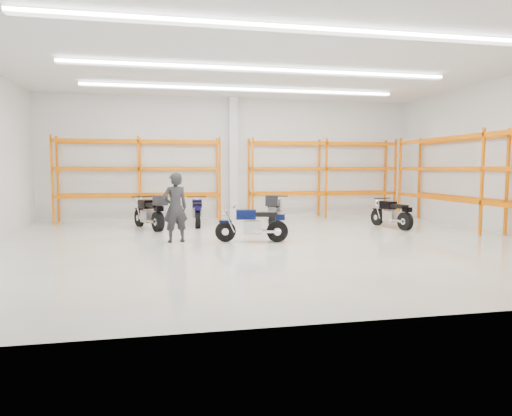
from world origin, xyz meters
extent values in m
plane|color=beige|center=(0.00, 0.00, 0.00)|extent=(14.00, 14.00, 0.00)
cube|color=silver|center=(0.00, 6.00, 2.25)|extent=(14.00, 0.02, 4.50)
cube|color=silver|center=(0.00, -6.00, 2.25)|extent=(14.00, 0.02, 4.50)
cube|color=silver|center=(7.00, 0.00, 2.25)|extent=(0.02, 12.00, 4.50)
cube|color=white|center=(0.00, 0.00, 4.50)|extent=(14.00, 12.00, 0.02)
cube|color=white|center=(0.00, -3.00, 4.40)|extent=(10.00, 0.22, 0.10)
cube|color=white|center=(0.00, 0.50, 4.40)|extent=(10.00, 0.22, 0.10)
cube|color=white|center=(0.00, 3.50, 4.40)|extent=(10.00, 0.22, 0.10)
cylinder|color=black|center=(-1.02, 0.41, 0.27)|extent=(0.54, 0.22, 0.53)
cylinder|color=black|center=(0.28, 0.13, 0.28)|extent=(0.57, 0.27, 0.55)
cylinder|color=silver|center=(-1.02, 0.41, 0.27)|extent=(0.20, 0.16, 0.18)
cylinder|color=silver|center=(0.28, 0.13, 0.28)|extent=(0.23, 0.21, 0.20)
cube|color=#070F3A|center=(-1.02, 0.41, 0.53)|extent=(0.34, 0.20, 0.05)
cube|color=#B7B7BC|center=(-0.35, 0.26, 0.37)|extent=(0.52, 0.41, 0.34)
cube|color=#A5A5AA|center=(-0.02, 0.19, 0.28)|extent=(0.63, 0.23, 0.07)
cube|color=#070F3A|center=(-0.50, 0.30, 0.71)|extent=(0.55, 0.40, 0.25)
cube|color=black|center=(-0.02, 0.19, 0.71)|extent=(0.63, 0.38, 0.11)
cube|color=#070F3A|center=(0.35, 0.11, 0.64)|extent=(0.27, 0.24, 0.14)
cylinder|color=black|center=(-0.80, 0.36, 0.91)|extent=(0.16, 0.62, 0.03)
sphere|color=silver|center=(-1.06, 0.41, 0.76)|extent=(0.17, 0.17, 0.17)
cylinder|color=silver|center=(-0.01, 0.04, 0.28)|extent=(0.67, 0.22, 0.08)
cylinder|color=black|center=(-3.36, 3.99, 0.29)|extent=(0.35, 0.58, 0.58)
cylinder|color=black|center=(-2.75, 2.67, 0.30)|extent=(0.41, 0.62, 0.60)
cylinder|color=silver|center=(-3.36, 3.99, 0.29)|extent=(0.20, 0.23, 0.19)
cylinder|color=silver|center=(-2.75, 2.67, 0.30)|extent=(0.27, 0.27, 0.21)
cube|color=black|center=(-3.36, 3.99, 0.58)|extent=(0.28, 0.38, 0.06)
cube|color=#B7B7BC|center=(-3.05, 3.30, 0.41)|extent=(0.53, 0.60, 0.37)
cube|color=#A5A5AA|center=(-2.89, 2.97, 0.31)|extent=(0.39, 0.66, 0.08)
cube|color=black|center=(-3.12, 3.46, 0.77)|extent=(0.53, 0.63, 0.27)
cube|color=black|center=(-2.89, 2.97, 0.77)|extent=(0.53, 0.70, 0.12)
cube|color=black|center=(-2.72, 2.60, 0.70)|extent=(0.30, 0.32, 0.15)
cylinder|color=black|center=(-3.26, 3.76, 0.99)|extent=(0.63, 0.32, 0.03)
sphere|color=silver|center=(-3.38, 4.02, 0.83)|extent=(0.18, 0.18, 0.18)
cylinder|color=silver|center=(-3.02, 2.87, 0.31)|extent=(0.38, 0.70, 0.09)
cube|color=black|center=(-2.67, 2.49, 0.95)|extent=(0.45, 0.47, 0.29)
cylinder|color=black|center=(-1.47, 4.54, 0.27)|extent=(0.13, 0.55, 0.54)
cylinder|color=black|center=(-1.53, 3.18, 0.28)|extent=(0.19, 0.57, 0.56)
cylinder|color=silver|center=(-1.47, 4.54, 0.27)|extent=(0.13, 0.19, 0.18)
cylinder|color=silver|center=(-1.53, 3.18, 0.28)|extent=(0.19, 0.21, 0.20)
cube|color=#0F0B41|center=(-1.47, 4.54, 0.54)|extent=(0.15, 0.33, 0.05)
cube|color=#B7B7BC|center=(-1.50, 3.84, 0.38)|extent=(0.35, 0.49, 0.35)
cube|color=#A5A5AA|center=(-1.52, 3.49, 0.29)|extent=(0.14, 0.64, 0.07)
cube|color=#0F0B41|center=(-1.50, 4.00, 0.73)|extent=(0.33, 0.52, 0.25)
cube|color=black|center=(-1.52, 3.49, 0.73)|extent=(0.30, 0.61, 0.11)
cube|color=#0F0B41|center=(-1.53, 3.11, 0.65)|extent=(0.21, 0.24, 0.15)
cylinder|color=black|center=(-1.48, 4.31, 0.93)|extent=(0.64, 0.06, 0.03)
sphere|color=silver|center=(-1.47, 4.58, 0.78)|extent=(0.17, 0.17, 0.17)
cylinder|color=silver|center=(-1.67, 3.46, 0.29)|extent=(0.11, 0.68, 0.08)
cylinder|color=black|center=(1.00, 3.03, 0.30)|extent=(0.31, 0.60, 0.60)
cylinder|color=black|center=(0.51, 1.62, 0.31)|extent=(0.37, 0.64, 0.62)
cylinder|color=silver|center=(1.00, 3.03, 0.30)|extent=(0.20, 0.23, 0.20)
cylinder|color=silver|center=(0.51, 1.62, 0.31)|extent=(0.26, 0.27, 0.22)
cube|color=#939498|center=(1.00, 3.03, 0.60)|extent=(0.26, 0.39, 0.06)
cube|color=#B7B7BC|center=(0.75, 2.30, 0.42)|extent=(0.51, 0.61, 0.38)
cube|color=#A5A5AA|center=(0.62, 1.94, 0.32)|extent=(0.34, 0.70, 0.08)
cube|color=#939498|center=(0.81, 2.47, 0.80)|extent=(0.50, 0.64, 0.28)
cube|color=black|center=(0.62, 1.94, 0.80)|extent=(0.50, 0.72, 0.12)
cube|color=#939498|center=(0.49, 1.55, 0.72)|extent=(0.29, 0.32, 0.16)
cylinder|color=black|center=(0.92, 2.79, 1.02)|extent=(0.67, 0.26, 0.04)
sphere|color=silver|center=(1.02, 3.07, 0.86)|extent=(0.19, 0.19, 0.19)
cylinder|color=silver|center=(0.46, 1.96, 0.32)|extent=(0.33, 0.73, 0.09)
cube|color=black|center=(0.45, 1.43, 0.98)|extent=(0.44, 0.47, 0.30)
cylinder|color=black|center=(4.35, 2.78, 0.27)|extent=(0.21, 0.55, 0.54)
cylinder|color=black|center=(4.62, 1.47, 0.28)|extent=(0.27, 0.58, 0.55)
cylinder|color=silver|center=(4.35, 2.78, 0.27)|extent=(0.16, 0.20, 0.18)
cylinder|color=silver|center=(4.62, 1.47, 0.28)|extent=(0.22, 0.23, 0.20)
cube|color=black|center=(4.35, 2.78, 0.54)|extent=(0.20, 0.34, 0.05)
cube|color=#B7B7BC|center=(4.49, 2.10, 0.38)|extent=(0.41, 0.52, 0.34)
cube|color=#A5A5AA|center=(4.56, 1.76, 0.29)|extent=(0.23, 0.64, 0.07)
cube|color=black|center=(4.46, 2.25, 0.72)|extent=(0.40, 0.55, 0.25)
cube|color=black|center=(4.56, 1.76, 0.72)|extent=(0.38, 0.63, 0.11)
cube|color=black|center=(4.64, 1.40, 0.64)|extent=(0.24, 0.27, 0.14)
cylinder|color=black|center=(4.39, 2.55, 0.91)|extent=(0.62, 0.16, 0.03)
sphere|color=silver|center=(4.34, 2.82, 0.77)|extent=(0.17, 0.17, 0.17)
cylinder|color=silver|center=(4.43, 1.70, 0.29)|extent=(0.22, 0.67, 0.08)
imported|color=black|center=(-2.29, 0.61, 0.89)|extent=(0.75, 0.60, 1.78)
cube|color=white|center=(0.00, 5.82, 2.25)|extent=(0.32, 0.32, 4.50)
cube|color=#F45800|center=(-6.20, 5.88, 1.50)|extent=(0.07, 0.07, 3.00)
cube|color=#F45800|center=(-6.20, 5.08, 1.50)|extent=(0.07, 0.07, 3.00)
cube|color=#F45800|center=(-3.40, 5.88, 1.50)|extent=(0.07, 0.07, 3.00)
cube|color=#F45800|center=(-3.40, 5.08, 1.50)|extent=(0.07, 0.07, 3.00)
cube|color=#F45800|center=(-0.60, 5.88, 1.50)|extent=(0.07, 0.07, 3.00)
cube|color=#F45800|center=(-0.60, 5.08, 1.50)|extent=(0.07, 0.07, 3.00)
cube|color=#F45800|center=(-3.40, 5.88, 0.94)|extent=(5.60, 0.07, 0.12)
cube|color=#F45800|center=(-3.40, 5.08, 0.94)|extent=(5.60, 0.07, 0.12)
cube|color=#F45800|center=(-3.40, 5.88, 1.88)|extent=(5.60, 0.07, 0.12)
cube|color=#F45800|center=(-3.40, 5.08, 1.88)|extent=(5.60, 0.07, 0.12)
cube|color=#F45800|center=(-3.40, 5.88, 2.81)|extent=(5.60, 0.07, 0.12)
cube|color=#F45800|center=(-3.40, 5.08, 2.81)|extent=(5.60, 0.07, 0.12)
cube|color=#F45800|center=(0.60, 5.88, 1.50)|extent=(0.07, 0.07, 3.00)
cube|color=#F45800|center=(0.60, 5.08, 1.50)|extent=(0.07, 0.07, 3.00)
cube|color=#F45800|center=(3.40, 5.88, 1.50)|extent=(0.07, 0.07, 3.00)
cube|color=#F45800|center=(3.40, 5.08, 1.50)|extent=(0.07, 0.07, 3.00)
cube|color=#F45800|center=(6.20, 5.88, 1.50)|extent=(0.07, 0.07, 3.00)
cube|color=#F45800|center=(6.20, 5.08, 1.50)|extent=(0.07, 0.07, 3.00)
cube|color=#F45800|center=(3.40, 5.88, 0.94)|extent=(5.60, 0.07, 0.12)
cube|color=#F45800|center=(3.40, 5.08, 0.94)|extent=(5.60, 0.07, 0.12)
cube|color=#F45800|center=(3.40, 5.88, 1.88)|extent=(5.60, 0.07, 0.12)
cube|color=#F45800|center=(3.40, 5.08, 1.88)|extent=(5.60, 0.07, 0.12)
cube|color=#F45800|center=(3.40, 5.88, 2.81)|extent=(5.60, 0.07, 0.12)
cube|color=#F45800|center=(3.40, 5.08, 2.81)|extent=(5.60, 0.07, 0.12)
cube|color=#F45800|center=(6.88, 0.00, 1.50)|extent=(0.07, 0.07, 3.00)
cube|color=#F45800|center=(6.08, 0.00, 1.50)|extent=(0.07, 0.07, 3.00)
cube|color=#F45800|center=(6.88, 4.50, 1.50)|extent=(0.07, 0.07, 3.00)
cube|color=#F45800|center=(6.08, 4.50, 1.50)|extent=(0.07, 0.07, 3.00)
cube|color=#F45800|center=(6.88, 0.00, 0.94)|extent=(0.07, 9.00, 0.12)
cube|color=#F45800|center=(6.08, 0.00, 0.94)|extent=(0.07, 9.00, 0.12)
cube|color=#F45800|center=(6.88, 0.00, 1.88)|extent=(0.07, 9.00, 0.12)
cube|color=#F45800|center=(6.08, 0.00, 1.88)|extent=(0.07, 9.00, 0.12)
cube|color=#F45800|center=(6.88, 0.00, 2.81)|extent=(0.07, 9.00, 0.12)
cube|color=#F45800|center=(6.08, 0.00, 2.81)|extent=(0.07, 9.00, 0.12)
camera|label=1|loc=(-2.55, -11.13, 1.89)|focal=32.00mm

